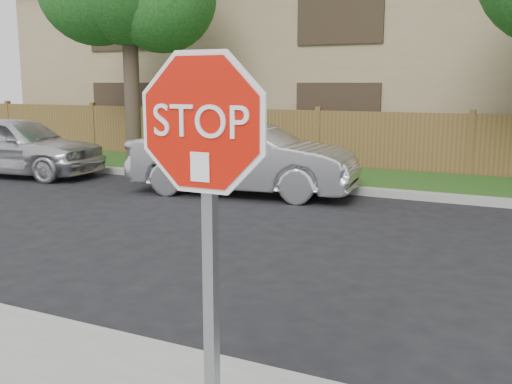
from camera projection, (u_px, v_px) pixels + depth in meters
The scene contains 8 objects.
ground at pixel (273, 378), 4.82m from camera, with size 90.00×90.00×0.00m, color black.
far_curb at pixel (446, 198), 11.97m from camera, with size 70.00×0.30×0.15m, color gray.
grass_strip at pixel (459, 186), 13.42m from camera, with size 70.00×3.00×0.12m, color #1E4714.
fence at pixel (471, 147), 14.69m from camera, with size 70.00×0.12×1.60m, color brown.
apartment_building at pixel (500, 45), 19.11m from camera, with size 35.20×9.20×7.20m.
stop_sign at pixel (205, 185), 3.06m from camera, with size 1.01×0.13×2.55m.
sedan_far_left at pixel (16, 145), 15.21m from camera, with size 1.83×4.55×1.55m, color silver.
sedan_left at pixel (243, 157), 12.67m from camera, with size 1.67×4.80×1.58m, color #AEAFB3.
Camera 1 is at (1.90, -4.05, 2.35)m, focal length 42.00 mm.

